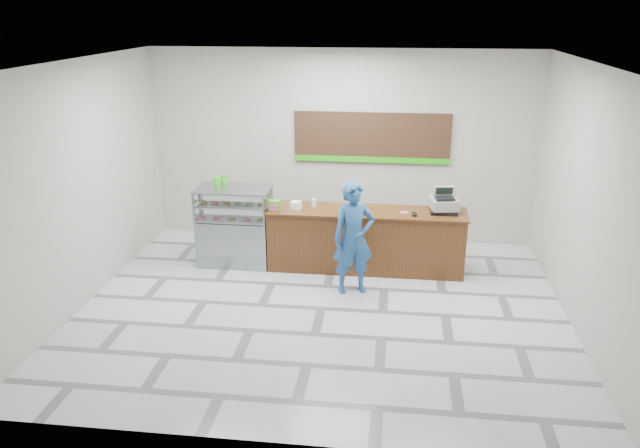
# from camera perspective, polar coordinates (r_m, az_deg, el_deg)

# --- Properties ---
(floor) EXTENTS (7.00, 7.00, 0.00)m
(floor) POSITION_cam_1_polar(r_m,az_deg,el_deg) (9.20, 0.15, -7.73)
(floor) COLOR silver
(floor) RESTS_ON ground
(back_wall) EXTENTS (7.00, 0.00, 7.00)m
(back_wall) POSITION_cam_1_polar(r_m,az_deg,el_deg) (11.44, 1.97, 7.04)
(back_wall) COLOR #B5B0A6
(back_wall) RESTS_ON floor
(ceiling) EXTENTS (7.00, 7.00, 0.00)m
(ceiling) POSITION_cam_1_polar(r_m,az_deg,el_deg) (8.22, 0.17, 14.54)
(ceiling) COLOR silver
(ceiling) RESTS_ON back_wall
(sales_counter) EXTENTS (3.26, 0.76, 1.03)m
(sales_counter) POSITION_cam_1_polar(r_m,az_deg,el_deg) (10.36, 4.20, -1.45)
(sales_counter) COLOR brown
(sales_counter) RESTS_ON floor
(display_case) EXTENTS (1.22, 0.72, 1.33)m
(display_case) POSITION_cam_1_polar(r_m,az_deg,el_deg) (10.63, -7.80, -0.12)
(display_case) COLOR gray
(display_case) RESTS_ON floor
(menu_board) EXTENTS (2.80, 0.06, 0.90)m
(menu_board) POSITION_cam_1_polar(r_m,az_deg,el_deg) (11.33, 4.76, 7.80)
(menu_board) COLOR black
(menu_board) RESTS_ON back_wall
(cash_register) EXTENTS (0.49, 0.51, 0.40)m
(cash_register) POSITION_cam_1_polar(r_m,az_deg,el_deg) (10.25, 11.25, 1.90)
(cash_register) COLOR black
(cash_register) RESTS_ON sales_counter
(card_terminal) EXTENTS (0.08, 0.15, 0.04)m
(card_terminal) POSITION_cam_1_polar(r_m,az_deg,el_deg) (10.03, 8.63, 0.88)
(card_terminal) COLOR black
(card_terminal) RESTS_ON sales_counter
(serving_tray) EXTENTS (0.41, 0.34, 0.02)m
(serving_tray) POSITION_cam_1_polar(r_m,az_deg,el_deg) (10.22, 3.05, 1.39)
(serving_tray) COLOR #31C10D
(serving_tray) RESTS_ON sales_counter
(napkin_box) EXTENTS (0.19, 0.19, 0.13)m
(napkin_box) POSITION_cam_1_polar(r_m,az_deg,el_deg) (10.23, -2.22, 1.72)
(napkin_box) COLOR white
(napkin_box) RESTS_ON sales_counter
(straw_cup) EXTENTS (0.08, 0.08, 0.13)m
(straw_cup) POSITION_cam_1_polar(r_m,az_deg,el_deg) (10.34, -0.54, 1.94)
(straw_cup) COLOR silver
(straw_cup) RESTS_ON sales_counter
(promo_box) EXTENTS (0.19, 0.13, 0.17)m
(promo_box) POSITION_cam_1_polar(r_m,az_deg,el_deg) (10.16, -4.18, 1.69)
(promo_box) COLOR #2BB813
(promo_box) RESTS_ON sales_counter
(donut_decal) EXTENTS (0.15, 0.15, 0.00)m
(donut_decal) POSITION_cam_1_polar(r_m,az_deg,el_deg) (10.16, 7.68, 1.07)
(donut_decal) COLOR #EE5597
(donut_decal) RESTS_ON sales_counter
(green_cup_left) EXTENTS (0.09, 0.09, 0.15)m
(green_cup_left) POSITION_cam_1_polar(r_m,az_deg,el_deg) (10.62, -9.44, 3.89)
(green_cup_left) COLOR #2BB813
(green_cup_left) RESTS_ON display_case
(green_cup_right) EXTENTS (0.10, 0.10, 0.15)m
(green_cup_right) POSITION_cam_1_polar(r_m,az_deg,el_deg) (10.70, -8.79, 4.05)
(green_cup_right) COLOR #2BB813
(green_cup_right) RESTS_ON display_case
(customer) EXTENTS (0.73, 0.59, 1.74)m
(customer) POSITION_cam_1_polar(r_m,az_deg,el_deg) (9.42, 3.09, -1.30)
(customer) COLOR #255189
(customer) RESTS_ON floor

